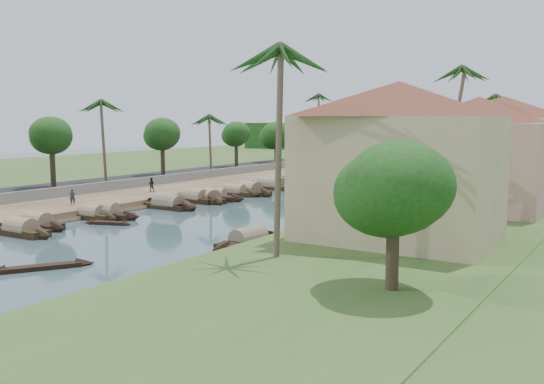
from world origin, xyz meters
The scene contains 46 objects.
ground centered at (0.00, 0.00, 0.00)m, with size 220.00×220.00×0.00m, color #3A5157.
left_bank centered at (-16.00, 20.00, 0.40)m, with size 10.00×180.00×0.80m, color brown.
right_bank centered at (19.00, 20.00, 0.60)m, with size 16.00×180.00×1.20m, color #345221.
road centered at (-24.50, 20.00, 0.70)m, with size 8.00×180.00×1.40m, color black.
retaining_wall centered at (-20.20, 20.00, 1.35)m, with size 0.40×180.00×1.10m, color slate.
far_left_fill centered at (-51.00, 20.00, 0.68)m, with size 45.00×220.00×1.35m, color #345221.
treeline centered at (0.00, 100.00, 4.00)m, with size 120.00×14.00×8.00m.
bridge centered at (0.00, 72.00, 1.72)m, with size 28.00×4.00×2.40m.
building_near centered at (18.99, -2.00, 6.38)m, with size 14.85×14.85×10.20m.
building_mid centered at (19.99, 14.00, 6.13)m, with size 14.11×14.11×9.70m.
building_far centered at (18.99, 28.00, 6.38)m, with size 15.59×15.59×10.20m.
building_distant centered at (19.99, 48.00, 5.88)m, with size 12.62×12.62×9.20m.
sampan_1 centered at (-9.86, -7.78, 0.41)m, with size 6.79×1.98×2.03m.
sampan_2 centered at (-8.57, -10.18, 0.41)m, with size 7.34×1.73×1.97m.
sampan_3 centered at (-9.42, -1.17, 0.41)m, with size 8.10×3.50×2.15m.
sampan_4 centered at (-9.87, -1.92, 0.41)m, with size 6.36×1.62×1.86m.
sampan_5 centered at (-8.04, 6.65, 0.41)m, with size 6.50×2.20×2.07m.
sampan_6 centered at (-8.68, 6.72, 0.42)m, with size 7.83×2.20×2.31m.
sampan_7 centered at (-9.44, 11.95, 0.41)m, with size 8.09×2.57×2.13m.
sampan_8 centered at (-8.02, 12.70, 0.41)m, with size 6.63×4.38×2.08m.
sampan_9 centered at (-8.49, 13.94, 0.41)m, with size 7.89×3.24×1.99m.
sampan_10 centered at (-9.01, 18.72, 0.41)m, with size 6.83×1.84×1.91m.
sampan_11 centered at (-8.21, 20.65, 0.42)m, with size 8.32×3.73×2.32m.
sampan_12 centered at (-9.14, 26.71, 0.42)m, with size 9.53×2.41×2.23m.
sampan_13 centered at (-9.46, 33.51, 0.42)m, with size 8.43×4.84×2.29m.
sampan_14 centered at (8.77, -3.97, 0.41)m, with size 2.14×7.91×1.93m.
sampan_15 centered at (10.02, 10.25, 0.40)m, with size 1.80×6.73×1.84m.
sampan_16 centered at (9.71, 25.22, 0.41)m, with size 2.01×8.00×1.97m.
canoe_0 centered at (2.04, -16.20, 0.10)m, with size 4.07×5.77×0.83m.
canoe_1 centered at (-6.61, -3.14, 0.10)m, with size 4.37×2.13×0.71m.
canoe_2 centered at (-9.24, 16.19, 0.10)m, with size 4.54×2.57×0.68m.
palm_0 centered at (15.00, -10.06, 12.59)m, with size 3.20×3.20×13.25m.
palm_1 centered at (16.00, 5.13, 9.82)m, with size 3.20×3.20×10.37m.
palm_2 centered at (15.00, 22.42, 13.67)m, with size 3.20×3.20×14.34m.
palm_3 centered at (16.00, 37.06, 11.47)m, with size 3.20×3.20×12.08m.
palm_5 centered at (-24.00, 12.37, 10.89)m, with size 3.20×3.20×11.27m.
palm_6 centered at (-22.00, 30.57, 9.24)m, with size 3.20×3.20×9.56m.
palm_7 centered at (14.00, 53.53, 11.21)m, with size 3.20×3.20×11.81m.
palm_8 centered at (-20.50, 61.28, 13.12)m, with size 3.20×3.20×13.60m.
tree_2 centered at (-24.00, 4.80, 7.08)m, with size 4.58×4.58×7.67m.
tree_3 centered at (-24.00, 22.62, 6.87)m, with size 4.87×4.87×7.56m.
tree_4 centered at (-24.00, 39.65, 6.51)m, with size 4.36×4.36×7.01m.
tree_5 centered at (-24.00, 51.55, 6.06)m, with size 5.40×5.40×6.94m.
tree_7 centered at (23.00, -12.82, 5.76)m, with size 4.94×4.94×6.66m.
person_near centered at (-14.39, -0.43, 1.56)m, with size 0.56×0.37×1.53m, color #292831.
person_far centered at (-15.44, 11.41, 1.62)m, with size 0.80×0.62×1.64m, color #2E2620.
Camera 1 is at (33.05, -38.78, 9.04)m, focal length 40.00 mm.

